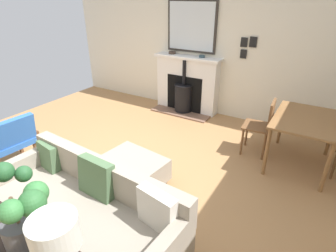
% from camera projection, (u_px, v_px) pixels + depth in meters
% --- Properties ---
extents(ground_plane, '(5.83, 6.26, 0.01)m').
position_uv_depth(ground_plane, '(108.00, 181.00, 3.59)').
color(ground_plane, '#A87A4C').
extents(wall_left, '(0.12, 6.26, 2.67)m').
position_uv_depth(wall_left, '(204.00, 45.00, 5.24)').
color(wall_left, silver).
rests_on(wall_left, ground).
extents(fireplace, '(0.59, 1.38, 1.14)m').
position_uv_depth(fireplace, '(186.00, 87.00, 5.54)').
color(fireplace, brown).
rests_on(fireplace, ground).
extents(mirror_over_mantel, '(0.04, 1.02, 0.95)m').
position_uv_depth(mirror_over_mantel, '(191.00, 26.00, 5.13)').
color(mirror_over_mantel, '#2D2823').
extents(mantel_bowl_near, '(0.14, 0.14, 0.05)m').
position_uv_depth(mantel_bowl_near, '(172.00, 52.00, 5.46)').
color(mantel_bowl_near, '#47382D').
rests_on(mantel_bowl_near, fireplace).
extents(mantel_bowl_far, '(0.12, 0.12, 0.04)m').
position_uv_depth(mantel_bowl_far, '(202.00, 56.00, 5.16)').
color(mantel_bowl_far, '#334C56').
rests_on(mantel_bowl_far, fireplace).
extents(sofa, '(0.96, 2.15, 0.80)m').
position_uv_depth(sofa, '(86.00, 209.00, 2.65)').
color(sofa, '#B2B2B7').
rests_on(sofa, ground).
extents(ottoman, '(0.75, 0.86, 0.38)m').
position_uv_depth(ottoman, '(131.00, 170.00, 3.41)').
color(ottoman, '#B2B2B7').
rests_on(ottoman, ground).
extents(armchair_accent, '(0.72, 0.64, 0.80)m').
position_uv_depth(armchair_accent, '(9.00, 139.00, 3.67)').
color(armchair_accent, brown).
rests_on(armchair_accent, ground).
extents(console_table, '(0.33, 1.79, 0.73)m').
position_uv_depth(console_table, '(5.00, 238.00, 1.96)').
color(console_table, black).
rests_on(console_table, ground).
extents(table_lamp_far_end, '(0.27, 0.27, 0.45)m').
position_uv_depth(table_lamp_far_end, '(55.00, 235.00, 1.47)').
color(table_lamp_far_end, '#B2B2B7').
rests_on(table_lamp_far_end, console_table).
extents(potted_plant, '(0.43, 0.47, 0.56)m').
position_uv_depth(potted_plant, '(14.00, 208.00, 1.68)').
color(potted_plant, '#4C4C51').
rests_on(potted_plant, console_table).
extents(dining_table, '(1.10, 0.81, 0.73)m').
position_uv_depth(dining_table, '(305.00, 124.00, 3.66)').
color(dining_table, olive).
rests_on(dining_table, ground).
extents(dining_chair_near_fireplace, '(0.43, 0.43, 0.88)m').
position_uv_depth(dining_chair_near_fireplace, '(263.00, 123.00, 3.97)').
color(dining_chair_near_fireplace, brown).
rests_on(dining_chair_near_fireplace, ground).
extents(photo_gallery_row, '(0.02, 0.28, 0.38)m').
position_uv_depth(photo_gallery_row, '(247.00, 46.00, 4.75)').
color(photo_gallery_row, black).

